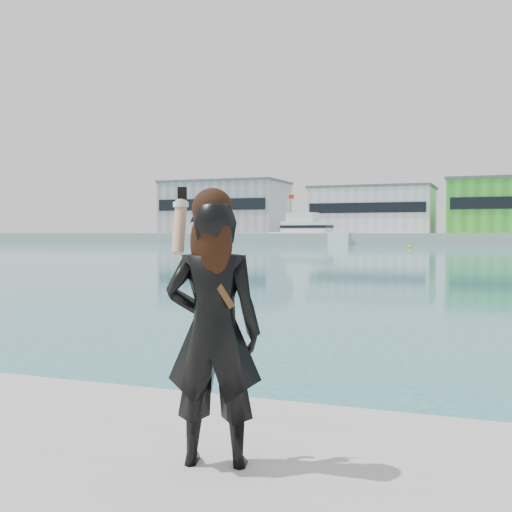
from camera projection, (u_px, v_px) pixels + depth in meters
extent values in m
cube|color=#9E9E99|center=(486.00, 238.00, 125.94)|extent=(320.00, 40.00, 2.00)
cube|color=gray|center=(226.00, 208.00, 143.32)|extent=(26.00, 16.00, 11.00)
cube|color=black|center=(210.00, 205.00, 135.74)|extent=(24.70, 0.20, 2.42)
cube|color=#59595B|center=(226.00, 183.00, 143.11)|extent=(26.52, 16.32, 0.50)
cube|color=silver|center=(373.00, 211.00, 131.67)|extent=(24.00, 15.00, 9.00)
cube|color=black|center=(366.00, 208.00, 124.55)|extent=(22.80, 0.20, 1.98)
cube|color=#59595B|center=(373.00, 188.00, 131.49)|extent=(24.48, 15.30, 0.50)
cylinder|color=silver|center=(288.00, 214.00, 130.81)|extent=(0.16, 0.16, 8.00)
cube|color=red|center=(291.00, 197.00, 130.48)|extent=(1.20, 0.04, 0.80)
cube|color=white|center=(311.00, 238.00, 120.90)|extent=(17.03, 6.95, 2.20)
cube|color=white|center=(307.00, 227.00, 121.27)|extent=(9.65, 5.15, 2.02)
cube|color=white|center=(302.00, 217.00, 121.65)|extent=(5.91, 3.89, 1.65)
cube|color=black|center=(307.00, 227.00, 121.27)|extent=(9.84, 5.27, 0.55)
cylinder|color=silver|center=(302.00, 208.00, 121.59)|extent=(0.15, 0.15, 1.84)
sphere|color=yellow|center=(410.00, 248.00, 88.13)|extent=(0.50, 0.50, 0.50)
imported|color=black|center=(213.00, 333.00, 3.73)|extent=(0.64, 0.51, 1.55)
sphere|color=black|center=(213.00, 209.00, 3.68)|extent=(0.24, 0.24, 0.24)
ellipsoid|color=black|center=(211.00, 243.00, 3.64)|extent=(0.26, 0.13, 0.41)
cylinder|color=tan|center=(180.00, 227.00, 3.83)|extent=(0.12, 0.19, 0.34)
cylinder|color=white|center=(181.00, 204.00, 3.86)|extent=(0.09, 0.09, 0.03)
cube|color=black|center=(182.00, 196.00, 3.90)|extent=(0.06, 0.03, 0.11)
cube|color=#4C2D14|center=(216.00, 281.00, 3.63)|extent=(0.21, 0.07, 0.32)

